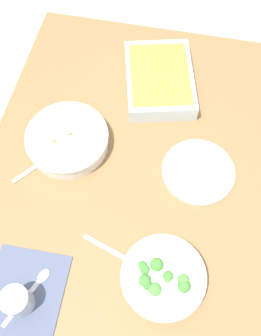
% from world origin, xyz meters
% --- Properties ---
extents(ground_plane, '(6.00, 6.00, 0.00)m').
position_xyz_m(ground_plane, '(0.00, 0.00, 0.00)').
color(ground_plane, '#B2A899').
extents(dining_table, '(1.20, 0.90, 0.74)m').
position_xyz_m(dining_table, '(0.00, 0.00, 0.65)').
color(dining_table, olive).
rests_on(dining_table, ground_plane).
extents(placemat, '(0.28, 0.21, 0.00)m').
position_xyz_m(placemat, '(-0.44, 0.20, 0.74)').
color(placemat, '#4C5670').
rests_on(placemat, dining_table).
extents(stew_bowl, '(0.26, 0.26, 0.06)m').
position_xyz_m(stew_bowl, '(0.04, 0.21, 0.77)').
color(stew_bowl, white).
rests_on(stew_bowl, dining_table).
extents(broccoli_bowl, '(0.22, 0.22, 0.07)m').
position_xyz_m(broccoli_bowl, '(-0.31, -0.15, 0.77)').
color(broccoli_bowl, white).
rests_on(broccoli_bowl, dining_table).
extents(baking_dish, '(0.34, 0.29, 0.06)m').
position_xyz_m(baking_dish, '(0.33, -0.03, 0.77)').
color(baking_dish, silver).
rests_on(baking_dish, dining_table).
extents(drink_cup, '(0.07, 0.07, 0.08)m').
position_xyz_m(drink_cup, '(-0.44, 0.20, 0.78)').
color(drink_cup, '#B2BCC6').
rests_on(drink_cup, dining_table).
extents(side_plate, '(0.22, 0.22, 0.01)m').
position_xyz_m(side_plate, '(0.03, -0.20, 0.75)').
color(side_plate, silver).
rests_on(side_plate, dining_table).
extents(spoon_by_stew, '(0.15, 0.12, 0.01)m').
position_xyz_m(spoon_by_stew, '(-0.03, 0.26, 0.74)').
color(spoon_by_stew, silver).
rests_on(spoon_by_stew, dining_table).
extents(spoon_by_broccoli, '(0.07, 0.17, 0.01)m').
position_xyz_m(spoon_by_broccoli, '(-0.27, -0.02, 0.74)').
color(spoon_by_broccoli, silver).
rests_on(spoon_by_broccoli, dining_table).
extents(spoon_spare, '(0.17, 0.09, 0.01)m').
position_xyz_m(spoon_spare, '(-0.40, 0.18, 0.74)').
color(spoon_spare, silver).
rests_on(spoon_spare, dining_table).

